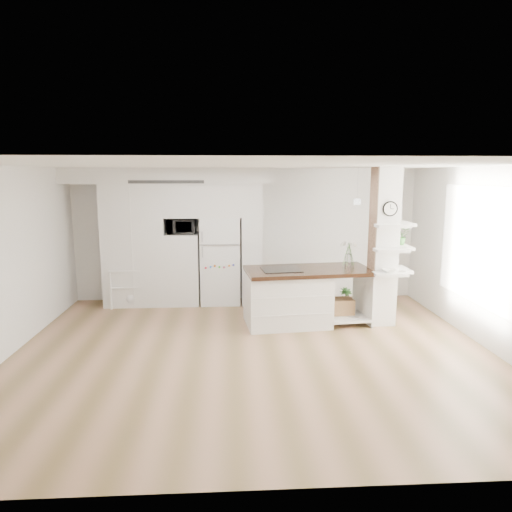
{
  "coord_description": "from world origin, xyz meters",
  "views": [
    {
      "loc": [
        -0.32,
        -6.36,
        2.56
      ],
      "look_at": [
        0.09,
        0.9,
        1.27
      ],
      "focal_mm": 32.0,
      "sensor_mm": 36.0,
      "label": 1
    }
  ],
  "objects": [
    {
      "name": "kitchen_island",
      "position": [
        0.77,
        1.25,
        0.5
      ],
      "size": [
        2.25,
        1.24,
        1.54
      ],
      "rotation": [
        0.0,
        0.0,
        0.1
      ],
      "color": "white",
      "rests_on": "floor"
    },
    {
      "name": "window",
      "position": [
        3.48,
        0.3,
        1.5
      ],
      "size": [
        0.0,
        2.4,
        2.4
      ],
      "primitive_type": "plane",
      "rotation": [
        1.57,
        0.0,
        -1.57
      ],
      "color": "white",
      "rests_on": "room"
    },
    {
      "name": "decor_bowl",
      "position": [
        2.3,
        0.9,
        1.0
      ],
      "size": [
        0.22,
        0.22,
        0.05
      ],
      "primitive_type": "imported",
      "color": "white",
      "rests_on": "column"
    },
    {
      "name": "floor_plant_a",
      "position": [
        2.33,
        1.63,
        0.23
      ],
      "size": [
        0.3,
        0.27,
        0.47
      ],
      "primitive_type": "imported",
      "rotation": [
        0.0,
        0.0,
        0.26
      ],
      "color": "#3A7C31",
      "rests_on": "floor"
    },
    {
      "name": "shelf_plant",
      "position": [
        2.63,
        1.3,
        1.52
      ],
      "size": [
        0.27,
        0.23,
        0.3
      ],
      "primitive_type": "imported",
      "color": "#3A7C31",
      "rests_on": "column"
    },
    {
      "name": "refrigerator",
      "position": [
        -0.53,
        2.68,
        0.88
      ],
      "size": [
        0.78,
        0.69,
        1.75
      ],
      "color": "white",
      "rests_on": "floor"
    },
    {
      "name": "column",
      "position": [
        2.38,
        1.13,
        1.35
      ],
      "size": [
        0.69,
        0.9,
        2.7
      ],
      "color": "silver",
      "rests_on": "floor"
    },
    {
      "name": "room",
      "position": [
        0.0,
        0.0,
        1.86
      ],
      "size": [
        7.04,
        6.04,
        2.72
      ],
      "color": "white",
      "rests_on": "ground"
    },
    {
      "name": "microwave",
      "position": [
        -1.27,
        2.62,
        1.57
      ],
      "size": [
        0.54,
        0.37,
        0.3
      ],
      "primitive_type": "imported",
      "color": "#2D2D2D",
      "rests_on": "cabinet_wall"
    },
    {
      "name": "floor",
      "position": [
        0.0,
        0.0,
        0.0
      ],
      "size": [
        7.0,
        6.0,
        0.01
      ],
      "primitive_type": "cube",
      "color": "#A67A5A",
      "rests_on": "ground"
    },
    {
      "name": "pendant_light",
      "position": [
        1.7,
        0.15,
        2.12
      ],
      "size": [
        0.12,
        0.12,
        0.1
      ],
      "primitive_type": "cylinder",
      "color": "white",
      "rests_on": "room"
    },
    {
      "name": "cabinet_wall",
      "position": [
        -1.45,
        2.67,
        1.51
      ],
      "size": [
        4.0,
        0.71,
        2.7
      ],
      "color": "white",
      "rests_on": "floor"
    },
    {
      "name": "bookshelf",
      "position": [
        -2.32,
        2.5,
        0.33
      ],
      "size": [
        0.67,
        0.44,
        0.76
      ],
      "rotation": [
        0.0,
        0.0,
        0.11
      ],
      "color": "white",
      "rests_on": "floor"
    },
    {
      "name": "floor_plant_b",
      "position": [
        1.86,
        1.96,
        0.22
      ],
      "size": [
        0.3,
        0.3,
        0.44
      ],
      "primitive_type": "imported",
      "rotation": [
        0.0,
        0.0,
        0.21
      ],
      "color": "#3A7C31",
      "rests_on": "floor"
    }
  ]
}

